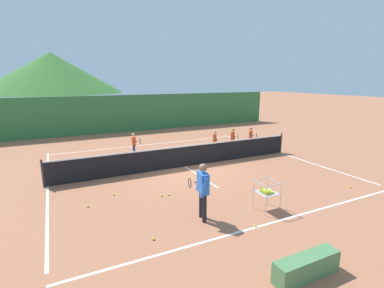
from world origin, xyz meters
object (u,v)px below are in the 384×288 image
student_1 (215,139)px  tennis_ball_2 (350,187)px  tennis_ball_1 (162,195)px  courtside_bench (306,267)px  tennis_net (185,156)px  student_3 (251,136)px  student_0 (134,142)px  tennis_ball_5 (114,194)px  student_2 (233,137)px  ball_cart (267,191)px  tennis_ball_6 (153,239)px  tennis_ball_3 (169,194)px  instructor (203,186)px  tennis_ball_0 (255,226)px  tennis_ball_4 (88,206)px

student_1 → tennis_ball_2: (1.79, -6.64, -0.68)m
tennis_ball_1 → courtside_bench: size_ratio=0.05×
tennis_net → student_3: 4.94m
student_1 → tennis_ball_1: bearing=-137.1°
student_0 → tennis_ball_5: 5.15m
student_2 → ball_cart: size_ratio=1.40×
tennis_net → student_0: size_ratio=9.51×
student_3 → tennis_ball_2: student_3 is taller
student_1 → tennis_ball_6: bearing=-130.5°
tennis_ball_2 → tennis_ball_3: same height
student_0 → student_1: (4.10, -1.16, -0.01)m
instructor → tennis_ball_1: (-0.47, 2.03, -0.95)m
tennis_ball_1 → tennis_net: bearing=51.8°
tennis_ball_5 → tennis_ball_0: bearing=-52.0°
tennis_net → student_2: (3.64, 1.54, 0.26)m
tennis_ball_4 → tennis_ball_1: bearing=-5.2°
student_2 → tennis_ball_5: 8.00m
instructor → tennis_ball_5: (-1.91, 2.81, -0.95)m
tennis_ball_2 → tennis_ball_4: same height
tennis_ball_1 → tennis_ball_6: same height
tennis_net → ball_cart: tennis_net is taller
tennis_net → tennis_ball_3: tennis_net is taller
student_2 → tennis_ball_1: size_ratio=18.52×
student_2 → ball_cart: bearing=-116.5°
tennis_ball_0 → courtside_bench: 2.06m
tennis_ball_1 → tennis_ball_6: (-1.11, -2.43, 0.00)m
tennis_ball_3 → tennis_ball_4: size_ratio=1.00×
student_1 → student_3: size_ratio=0.95×
student_3 → tennis_ball_4: size_ratio=18.49×
instructor → tennis_ball_1: size_ratio=24.13×
tennis_net → tennis_ball_6: (-3.23, -5.12, -0.47)m
tennis_ball_2 → tennis_ball_5: same height
tennis_ball_1 → tennis_ball_3: bearing=-10.3°
tennis_ball_5 → courtside_bench: size_ratio=0.05×
tennis_ball_2 → ball_cart: bearing=-179.4°
student_1 → ball_cart: bearing=-108.0°
tennis_net → instructor: (-1.64, -4.72, 0.49)m
tennis_ball_1 → tennis_ball_6: bearing=-114.6°
tennis_ball_5 → tennis_ball_1: bearing=-28.5°
tennis_ball_2 → tennis_ball_4: 9.13m
tennis_ball_5 → instructor: bearing=-55.9°
tennis_net → student_2: bearing=22.9°
tennis_ball_4 → tennis_ball_5: bearing=32.3°
instructor → tennis_ball_6: 1.89m
tennis_ball_1 → tennis_ball_2: 6.84m
student_1 → tennis_ball_3: bearing=-135.3°
student_3 → tennis_ball_6: student_3 is taller
courtside_bench → tennis_ball_6: bearing=131.3°
student_0 → courtside_bench: 10.57m
tennis_net → tennis_ball_0: tennis_net is taller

